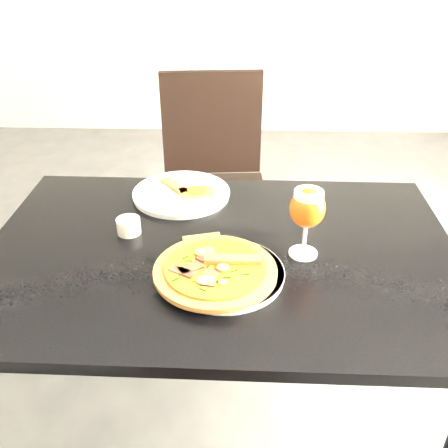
{
  "coord_description": "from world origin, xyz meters",
  "views": [
    {
      "loc": [
        0.1,
        -0.9,
        1.46
      ],
      "look_at": [
        0.06,
        0.14,
        0.83
      ],
      "focal_mm": 40.0,
      "sensor_mm": 36.0,
      "label": 1
    }
  ],
  "objects_px": {
    "chair_far": "(213,182)",
    "beer_glass": "(307,209)",
    "dining_table": "(221,277)",
    "pizza": "(216,269)"
  },
  "relations": [
    {
      "from": "dining_table",
      "to": "beer_glass",
      "type": "height_order",
      "value": "beer_glass"
    },
    {
      "from": "dining_table",
      "to": "chair_far",
      "type": "relative_size",
      "value": 1.27
    },
    {
      "from": "dining_table",
      "to": "chair_far",
      "type": "height_order",
      "value": "chair_far"
    },
    {
      "from": "chair_far",
      "to": "beer_glass",
      "type": "distance_m",
      "value": 0.96
    },
    {
      "from": "dining_table",
      "to": "chair_far",
      "type": "xyz_separation_m",
      "value": [
        -0.06,
        0.83,
        -0.13
      ]
    },
    {
      "from": "dining_table",
      "to": "pizza",
      "type": "xyz_separation_m",
      "value": [
        -0.01,
        -0.12,
        0.11
      ]
    },
    {
      "from": "pizza",
      "to": "beer_glass",
      "type": "height_order",
      "value": "beer_glass"
    },
    {
      "from": "dining_table",
      "to": "beer_glass",
      "type": "xyz_separation_m",
      "value": [
        0.21,
        -0.02,
        0.22
      ]
    },
    {
      "from": "chair_far",
      "to": "beer_glass",
      "type": "xyz_separation_m",
      "value": [
        0.27,
        -0.85,
        0.35
      ]
    },
    {
      "from": "pizza",
      "to": "dining_table",
      "type": "bearing_deg",
      "value": 86.83
    }
  ]
}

